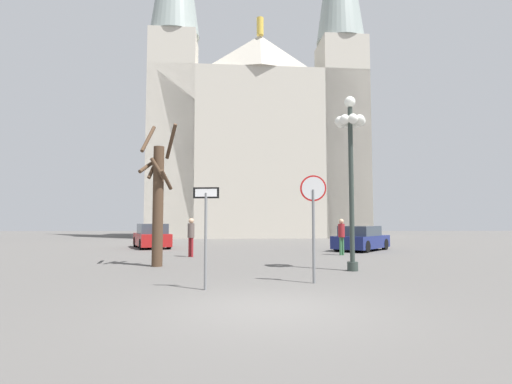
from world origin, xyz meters
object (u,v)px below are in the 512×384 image
at_px(cathedral, 257,124).
at_px(pedestrian_walking, 191,233).
at_px(stop_sign, 313,208).
at_px(street_lamp, 351,146).
at_px(pedestrian_standing, 341,233).
at_px(parked_car_far_navy, 361,239).
at_px(parked_car_near_red, 152,237).
at_px(bare_tree, 158,198).
at_px(one_way_arrow_sign, 206,224).

xyz_separation_m(cathedral, pedestrian_walking, (-3.75, -23.63, -11.04)).
distance_m(stop_sign, street_lamp, 3.84).
bearing_deg(stop_sign, cathedral, 91.16).
relative_size(cathedral, pedestrian_standing, 22.48).
bearing_deg(parked_car_far_navy, parked_car_near_red, 168.33).
distance_m(parked_car_far_navy, pedestrian_walking, 9.84).
xyz_separation_m(parked_car_near_red, parked_car_far_navy, (12.36, -2.55, -0.04)).
xyz_separation_m(stop_sign, pedestrian_walking, (-4.39, 8.01, -0.91)).
distance_m(parked_car_near_red, pedestrian_standing, 11.93).
height_order(street_lamp, pedestrian_standing, street_lamp).
bearing_deg(bare_tree, pedestrian_walking, 79.62).
distance_m(cathedral, parked_car_far_navy, 23.54).
xyz_separation_m(stop_sign, pedestrian_standing, (2.86, 8.78, -0.93)).
bearing_deg(street_lamp, parked_car_near_red, 128.79).
xyz_separation_m(cathedral, parked_car_near_red, (-7.04, -17.29, -11.43)).
distance_m(cathedral, one_way_arrow_sign, 34.35).
xyz_separation_m(one_way_arrow_sign, pedestrian_standing, (5.67, 9.76, -0.51)).
relative_size(street_lamp, pedestrian_standing, 3.37).
relative_size(stop_sign, parked_car_near_red, 0.65).
distance_m(street_lamp, parked_car_far_navy, 10.27).
bearing_deg(street_lamp, pedestrian_standing, 79.76).
bearing_deg(parked_car_near_red, pedestrian_walking, -62.56).
bearing_deg(one_way_arrow_sign, street_lamp, 38.33).
xyz_separation_m(stop_sign, bare_tree, (-5.11, 4.12, 0.50)).
bearing_deg(parked_car_near_red, street_lamp, -51.21).
xyz_separation_m(cathedral, one_way_arrow_sign, (-2.17, -32.62, -10.54)).
bearing_deg(parked_car_far_navy, street_lamp, -107.75).
bearing_deg(pedestrian_walking, one_way_arrow_sign, -80.02).
bearing_deg(pedestrian_standing, pedestrian_walking, -173.94).
relative_size(street_lamp, pedestrian_walking, 3.32).
relative_size(bare_tree, parked_car_far_navy, 1.24).
distance_m(parked_car_far_navy, pedestrian_standing, 3.55).
relative_size(bare_tree, pedestrian_walking, 2.99).
distance_m(cathedral, stop_sign, 33.23).
bearing_deg(parked_car_far_navy, one_way_arrow_sign, -120.39).
xyz_separation_m(street_lamp, pedestrian_walking, (-6.14, 5.39, -3.12)).
distance_m(stop_sign, bare_tree, 6.58).
xyz_separation_m(street_lamp, parked_car_near_red, (-9.43, 11.73, -3.51)).
height_order(street_lamp, bare_tree, street_lamp).
bearing_deg(one_way_arrow_sign, parked_car_near_red, 107.64).
bearing_deg(pedestrian_standing, parked_car_far_navy, 58.81).
bearing_deg(pedestrian_walking, parked_car_far_navy, 22.63).
distance_m(stop_sign, one_way_arrow_sign, 3.01).
bearing_deg(stop_sign, pedestrian_standing, 71.98).
bearing_deg(one_way_arrow_sign, pedestrian_walking, 99.98).
height_order(stop_sign, one_way_arrow_sign, stop_sign).
bearing_deg(stop_sign, parked_car_near_red, 118.17).
height_order(one_way_arrow_sign, bare_tree, bare_tree).
height_order(one_way_arrow_sign, pedestrian_standing, one_way_arrow_sign).
bearing_deg(street_lamp, pedestrian_walking, 138.70).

